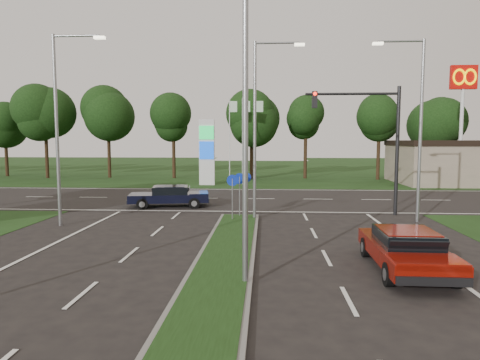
{
  "coord_description": "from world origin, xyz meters",
  "views": [
    {
      "loc": [
        1.36,
        -5.74,
        4.09
      ],
      "look_at": [
        0.14,
        14.63,
        2.2
      ],
      "focal_mm": 32.0,
      "sensor_mm": 36.0,
      "label": 1
    }
  ],
  "objects": [
    {
      "name": "verge_far",
      "position": [
        0.0,
        55.0,
        0.0
      ],
      "size": [
        160.0,
        50.0,
        0.02
      ],
      "primitive_type": "cube",
      "color": "black",
      "rests_on": "ground"
    },
    {
      "name": "cross_road",
      "position": [
        0.0,
        24.0,
        0.0
      ],
      "size": [
        160.0,
        12.0,
        0.02
      ],
      "primitive_type": "cube",
      "color": "black",
      "rests_on": "ground"
    },
    {
      "name": "median_kerb",
      "position": [
        0.0,
        4.0,
        0.06
      ],
      "size": [
        2.0,
        26.0,
        0.12
      ],
      "primitive_type": "cube",
      "color": "slate",
      "rests_on": "ground"
    },
    {
      "name": "streetlight_median_near",
      "position": [
        1.0,
        6.0,
        5.08
      ],
      "size": [
        2.53,
        0.22,
        9.0
      ],
      "color": "gray",
      "rests_on": "ground"
    },
    {
      "name": "streetlight_median_far",
      "position": [
        1.0,
        16.0,
        5.08
      ],
      "size": [
        2.53,
        0.22,
        9.0
      ],
      "color": "gray",
      "rests_on": "ground"
    },
    {
      "name": "streetlight_left_far",
      "position": [
        -8.3,
        14.0,
        5.08
      ],
      "size": [
        2.53,
        0.22,
        9.0
      ],
      "color": "gray",
      "rests_on": "ground"
    },
    {
      "name": "streetlight_right_far",
      "position": [
        8.8,
        16.0,
        5.08
      ],
      "size": [
        2.53,
        0.22,
        9.0
      ],
      "rotation": [
        0.0,
        0.0,
        3.14
      ],
      "color": "gray",
      "rests_on": "ground"
    },
    {
      "name": "traffic_signal",
      "position": [
        7.19,
        18.0,
        4.65
      ],
      "size": [
        5.1,
        0.42,
        7.0
      ],
      "color": "black",
      "rests_on": "ground"
    },
    {
      "name": "median_signs",
      "position": [
        0.0,
        16.4,
        1.71
      ],
      "size": [
        1.16,
        1.76,
        2.38
      ],
      "color": "gray",
      "rests_on": "ground"
    },
    {
      "name": "gas_pylon",
      "position": [
        -3.79,
        33.05,
        3.2
      ],
      "size": [
        5.8,
        1.26,
        8.0
      ],
      "color": "silver",
      "rests_on": "ground"
    },
    {
      "name": "mcdonalds_sign",
      "position": [
        18.0,
        31.97,
        7.99
      ],
      "size": [
        2.2,
        0.47,
        10.4
      ],
      "color": "silver",
      "rests_on": "ground"
    },
    {
      "name": "treeline_far",
      "position": [
        0.1,
        39.93,
        6.83
      ],
      "size": [
        6.0,
        6.0,
        9.9
      ],
      "color": "black",
      "rests_on": "ground"
    },
    {
      "name": "red_sedan",
      "position": [
        5.76,
        7.69,
        0.71
      ],
      "size": [
        2.11,
        4.87,
        1.33
      ],
      "rotation": [
        0.0,
        0.0,
        -0.02
      ],
      "color": "maroon",
      "rests_on": "ground"
    },
    {
      "name": "navy_sedan",
      "position": [
        -4.54,
        20.0,
        0.7
      ],
      "size": [
        5.04,
        2.74,
        1.31
      ],
      "rotation": [
        0.0,
        0.0,
        1.74
      ],
      "color": "black",
      "rests_on": "ground"
    }
  ]
}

